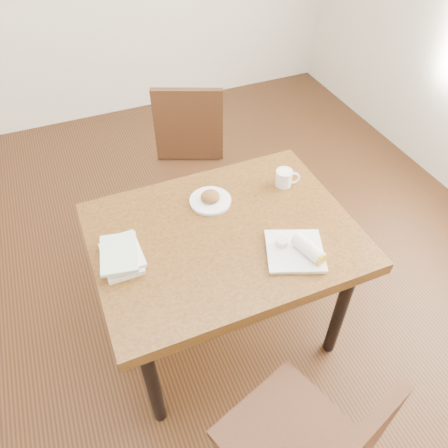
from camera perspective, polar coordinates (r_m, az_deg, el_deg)
name	(u,v)px	position (r m, az deg, el deg)	size (l,w,h in m)	color
ground	(224,327)	(2.49, 0.00, -13.26)	(4.00, 5.00, 0.01)	#472814
room_walls	(224,22)	(1.40, 0.00, 24.92)	(4.02, 5.02, 2.80)	silver
table	(224,245)	(1.95, 0.00, -2.80)	(1.13, 0.86, 0.75)	brown
chair_far	(189,162)	(2.62, -4.58, 8.14)	(0.55, 0.55, 0.95)	#3F2312
plate_scone	(210,199)	(2.02, -1.80, 3.24)	(0.19, 0.19, 0.06)	white
coffee_mug	(285,178)	(2.12, 7.93, 6.03)	(0.12, 0.08, 0.08)	white
plate_burrito	(299,250)	(1.81, 9.76, -3.38)	(0.30, 0.30, 0.08)	white
book_stack	(121,255)	(1.81, -13.27, -4.01)	(0.18, 0.24, 0.06)	white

